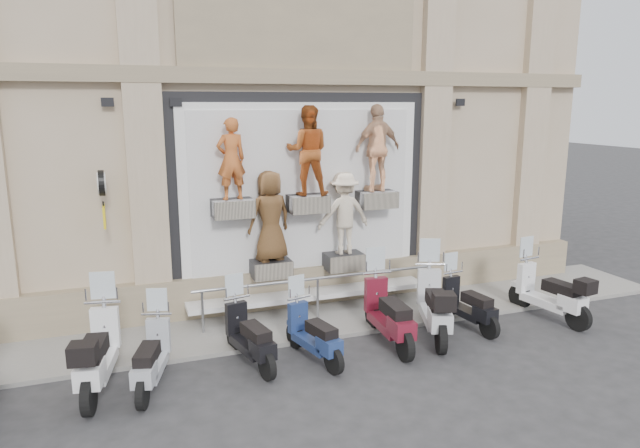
# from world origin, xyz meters

# --- Properties ---
(ground) EXTENTS (90.00, 90.00, 0.00)m
(ground) POSITION_xyz_m (0.00, 0.00, 0.00)
(ground) COLOR #2D2D30
(ground) RESTS_ON ground
(sidewalk) EXTENTS (16.00, 2.20, 0.08)m
(sidewalk) POSITION_xyz_m (0.00, 2.10, 0.04)
(sidewalk) COLOR gray
(sidewalk) RESTS_ON ground
(building) EXTENTS (14.00, 8.60, 12.00)m
(building) POSITION_xyz_m (0.00, 7.00, 6.00)
(building) COLOR tan
(building) RESTS_ON ground
(shop_vitrine) EXTENTS (5.60, 0.92, 4.30)m
(shop_vitrine) POSITION_xyz_m (0.11, 2.74, 2.44)
(shop_vitrine) COLOR black
(shop_vitrine) RESTS_ON ground
(guard_rail) EXTENTS (5.06, 0.10, 0.93)m
(guard_rail) POSITION_xyz_m (0.00, 2.00, 0.47)
(guard_rail) COLOR #9EA0A5
(guard_rail) RESTS_ON ground
(clock_sign_bracket) EXTENTS (0.10, 0.80, 1.02)m
(clock_sign_bracket) POSITION_xyz_m (-3.90, 2.47, 2.80)
(clock_sign_bracket) COLOR black
(clock_sign_bracket) RESTS_ON ground
(scooter_b) EXTENTS (0.97, 2.15, 1.69)m
(scooter_b) POSITION_xyz_m (-4.11, 0.51, 0.84)
(scooter_b) COLOR white
(scooter_b) RESTS_ON ground
(scooter_c) EXTENTS (0.99, 1.82, 1.42)m
(scooter_c) POSITION_xyz_m (-3.34, 0.28, 0.71)
(scooter_c) COLOR #9CA0A9
(scooter_c) RESTS_ON ground
(scooter_d) EXTENTS (0.86, 1.84, 1.44)m
(scooter_d) POSITION_xyz_m (-1.74, 0.55, 0.72)
(scooter_d) COLOR black
(scooter_d) RESTS_ON ground
(scooter_e) EXTENTS (0.87, 1.76, 1.37)m
(scooter_e) POSITION_xyz_m (-0.68, 0.33, 0.69)
(scooter_e) COLOR navy
(scooter_e) RESTS_ON ground
(scooter_f) EXTENTS (0.73, 2.08, 1.66)m
(scooter_f) POSITION_xyz_m (0.83, 0.51, 0.83)
(scooter_f) COLOR maroon
(scooter_f) RESTS_ON ground
(scooter_g) EXTENTS (1.36, 2.21, 1.73)m
(scooter_g) POSITION_xyz_m (1.80, 0.54, 0.87)
(scooter_g) COLOR silver
(scooter_g) RESTS_ON ground
(scooter_h) EXTENTS (0.69, 1.76, 1.39)m
(scooter_h) POSITION_xyz_m (2.65, 0.68, 0.70)
(scooter_h) COLOR black
(scooter_h) RESTS_ON ground
(scooter_i) EXTENTS (0.88, 2.03, 1.60)m
(scooter_i) POSITION_xyz_m (4.46, 0.49, 0.80)
(scooter_i) COLOR white
(scooter_i) RESTS_ON ground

